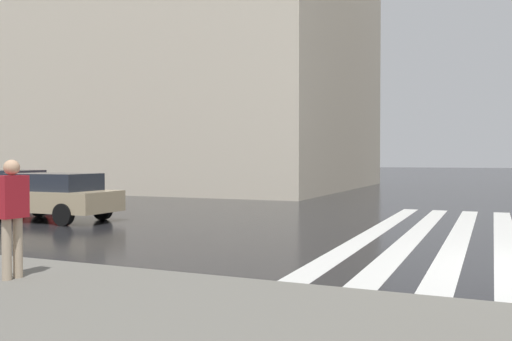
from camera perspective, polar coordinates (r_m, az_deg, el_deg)
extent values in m
cube|color=silver|center=(14.22, 24.34, -6.31)|extent=(13.00, 0.50, 0.01)
cube|color=silver|center=(14.24, 20.29, -6.27)|extent=(13.00, 0.50, 0.01)
cube|color=silver|center=(14.32, 16.26, -6.20)|extent=(13.00, 0.50, 0.01)
cube|color=silver|center=(14.48, 12.31, -6.10)|extent=(13.00, 0.50, 0.01)
cube|color=beige|center=(38.26, -8.79, 11.65)|extent=(18.59, 24.49, 17.55)
cube|color=maroon|center=(23.05, -24.05, -1.94)|extent=(1.75, 4.10, 0.60)
cube|color=#232833|center=(23.14, -24.31, -0.57)|extent=(1.54, 2.46, 0.50)
cylinder|color=black|center=(22.76, -20.37, -2.71)|extent=(0.20, 0.62, 0.62)
cylinder|color=black|center=(21.60, -23.40, -2.94)|extent=(0.20, 0.62, 0.62)
cylinder|color=black|center=(24.55, -24.60, -2.46)|extent=(0.20, 0.62, 0.62)
cube|color=tan|center=(17.48, -20.45, -2.89)|extent=(1.75, 4.10, 0.60)
cube|color=#232833|center=(17.35, -20.10, -1.10)|extent=(1.54, 2.46, 0.50)
cylinder|color=black|center=(18.97, -21.45, -3.49)|extent=(0.20, 0.62, 0.62)
cylinder|color=black|center=(16.06, -19.25, -4.32)|extent=(0.20, 0.62, 0.62)
cylinder|color=black|center=(17.30, -15.54, -3.90)|extent=(0.20, 0.62, 0.62)
cube|color=maroon|center=(8.49, -23.88, -2.48)|extent=(0.42, 0.28, 0.60)
sphere|color=tan|center=(8.47, -23.90, 0.29)|extent=(0.22, 0.22, 0.22)
cylinder|color=tan|center=(8.62, -23.35, -7.30)|extent=(0.13, 0.13, 0.86)
cylinder|color=tan|center=(8.51, -24.33, -7.42)|extent=(0.13, 0.13, 0.86)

